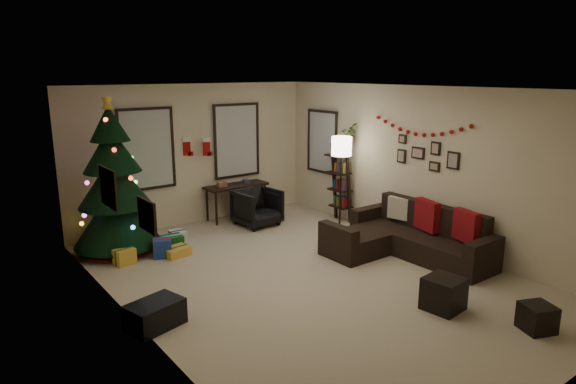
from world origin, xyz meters
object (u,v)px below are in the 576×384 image
(desk_chair, at_px, (257,207))
(bookshelf, at_px, (340,184))
(desk, at_px, (236,189))
(sofa, at_px, (406,239))
(christmas_tree, at_px, (114,187))

(desk_chair, xyz_separation_m, bookshelf, (1.46, -0.77, 0.40))
(desk, height_order, bookshelf, bookshelf)
(desk_chair, bearing_deg, sofa, -74.11)
(desk_chair, distance_m, bookshelf, 1.70)
(sofa, bearing_deg, christmas_tree, 140.71)
(sofa, height_order, desk, sofa)
(christmas_tree, distance_m, bookshelf, 4.23)
(desk_chair, bearing_deg, christmas_tree, 171.68)
(christmas_tree, height_order, bookshelf, christmas_tree)
(christmas_tree, height_order, sofa, christmas_tree)
(sofa, xyz_separation_m, desk, (-1.10, 3.47, 0.35))
(bookshelf, bearing_deg, sofa, -101.81)
(desk_chair, height_order, bookshelf, bookshelf)
(desk, xyz_separation_m, desk_chair, (0.07, -0.65, -0.26))
(christmas_tree, relative_size, bookshelf, 1.69)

